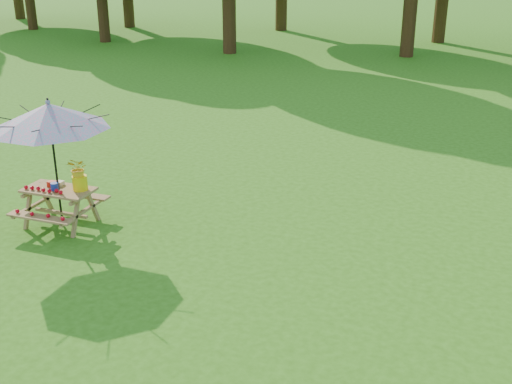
% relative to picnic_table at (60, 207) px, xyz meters
% --- Properties ---
extents(picnic_table, '(1.20, 1.32, 0.67)m').
position_rel_picnic_table_xyz_m(picnic_table, '(0.00, 0.00, 0.00)').
color(picnic_table, olive).
rests_on(picnic_table, ground).
extents(patio_umbrella, '(2.59, 2.59, 2.25)m').
position_rel_picnic_table_xyz_m(patio_umbrella, '(0.00, 0.00, 1.62)').
color(patio_umbrella, black).
rests_on(patio_umbrella, ground).
extents(produce_bins, '(0.27, 0.36, 0.13)m').
position_rel_picnic_table_xyz_m(produce_bins, '(-0.08, 0.03, 0.40)').
color(produce_bins, red).
rests_on(produce_bins, picnic_table).
extents(tomatoes_row, '(0.77, 0.13, 0.07)m').
position_rel_picnic_table_xyz_m(tomatoes_row, '(-0.15, -0.18, 0.38)').
color(tomatoes_row, red).
rests_on(tomatoes_row, picnic_table).
extents(flower_bucket, '(0.40, 0.36, 0.57)m').
position_rel_picnic_table_xyz_m(flower_bucket, '(0.39, 0.09, 0.65)').
color(flower_bucket, yellow).
rests_on(flower_bucket, picnic_table).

